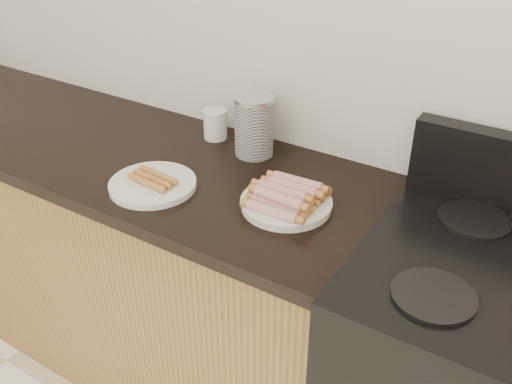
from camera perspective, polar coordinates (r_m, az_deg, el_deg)
The scene contains 11 objects.
wall_back at distance 1.72m, azimuth 4.26°, elevation 16.78°, with size 4.00×0.04×2.60m, color silver.
cabinet_base at distance 2.28m, azimuth -16.22°, elevation -4.77°, with size 2.20×0.59×0.86m, color olive.
counter_slab at distance 2.06m, azimuth -18.05°, elevation 5.41°, with size 2.20×0.62×0.04m, color black.
burner_near_left at distance 1.28m, azimuth 17.32°, elevation -9.88°, with size 0.18×0.18×0.01m, color black.
burner_far_left at distance 1.55m, azimuth 20.99°, elevation -2.57°, with size 0.18×0.18×0.01m, color black.
main_plate at distance 1.53m, azimuth 3.03°, elevation -1.26°, with size 0.24×0.24×0.02m, color white.
side_plate at distance 1.64m, azimuth -10.29°, elevation 0.74°, with size 0.25×0.25×0.02m, color white.
hotdog_pile at distance 1.51m, azimuth 3.07°, elevation -0.20°, with size 0.14×0.19×0.06m.
plain_sausages at distance 1.63m, azimuth -10.35°, elevation 1.32°, with size 0.13×0.08×0.02m.
canister at distance 1.76m, azimuth -0.20°, elevation 6.65°, with size 0.12×0.12×0.19m.
mug at distance 1.88m, azimuth -4.10°, elevation 6.78°, with size 0.08×0.08×0.10m, color silver.
Camera 1 is at (0.78, 0.53, 1.73)m, focal length 40.00 mm.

